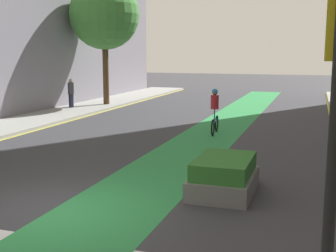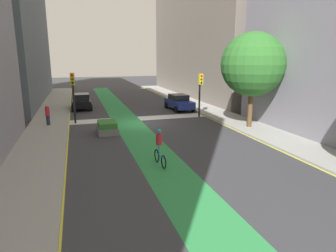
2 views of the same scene
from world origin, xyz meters
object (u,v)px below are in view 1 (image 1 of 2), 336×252
cyclist_in_lane (215,110)px  street_tree_far (104,15)px  median_planter (224,176)px  pedestrian_sidewalk_left_a (71,93)px

cyclist_in_lane → street_tree_far: bearing=140.0°
cyclist_in_lane → median_planter: 7.60m
pedestrian_sidewalk_left_a → median_planter: bearing=-46.9°
cyclist_in_lane → median_planter: cyclist_in_lane is taller
pedestrian_sidewalk_left_a → street_tree_far: bearing=62.2°
pedestrian_sidewalk_left_a → street_tree_far: 5.12m
cyclist_in_lane → street_tree_far: 11.77m
pedestrian_sidewalk_left_a → street_tree_far: street_tree_far is taller
street_tree_far → median_planter: (10.21, -14.32, -5.07)m
median_planter → pedestrian_sidewalk_left_a: bearing=133.1°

